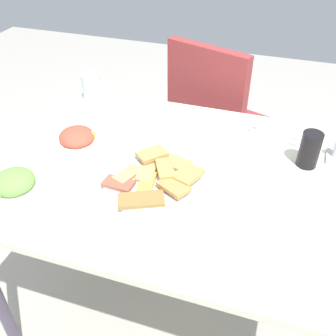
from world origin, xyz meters
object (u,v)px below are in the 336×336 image
soda_can (310,150)px  drinking_glass (92,87)px  dining_chair (216,118)px  dining_table (178,187)px  fork (272,136)px  spoon (273,131)px  pide_platter (153,180)px  salad_plate_greens (77,138)px  paper_napkin (273,135)px  salad_plate_rice (14,183)px

soda_can → drinking_glass: (-0.88, 0.20, -0.01)m
dining_chair → dining_table: bearing=-88.3°
fork → dining_chair: bearing=140.8°
spoon → fork: bearing=-78.4°
pide_platter → salad_plate_greens: size_ratio=1.40×
dining_chair → pide_platter: (-0.03, -0.81, 0.22)m
salad_plate_greens → paper_napkin: 0.71m
salad_plate_rice → soda_can: size_ratio=1.62×
fork → spoon: (0.00, 0.04, 0.00)m
spoon → dining_chair: bearing=138.5°
dining_table → fork: 0.41m
fork → spoon: 0.04m
salad_plate_greens → paper_napkin: bearing=22.3°
pide_platter → spoon: 0.53m
dining_table → paper_napkin: paper_napkin is taller
salad_plate_greens → drinking_glass: bearing=107.4°
dining_table → pide_platter: size_ratio=3.78×
salad_plate_rice → soda_can: 0.93m
pide_platter → soda_can: (0.45, 0.25, 0.05)m
drinking_glass → pide_platter: bearing=-45.9°
pide_platter → drinking_glass: 0.63m
paper_napkin → fork: 0.02m
soda_can → dining_chair: bearing=126.6°
drinking_glass → paper_napkin: 0.76m
salad_plate_rice → drinking_glass: size_ratio=1.77×
salad_plate_greens → paper_napkin: (0.66, 0.27, -0.02)m
soda_can → spoon: bearing=125.9°
spoon → paper_napkin: bearing=-78.4°
dining_chair → drinking_glass: (-0.47, -0.36, 0.26)m
dining_chair → paper_napkin: size_ratio=7.62×
salad_plate_greens → spoon: (0.66, 0.29, -0.01)m
drinking_glass → dining_table: bearing=-36.5°
pide_platter → spoon: size_ratio=1.62×
salad_plate_greens → spoon: 0.72m
dining_table → soda_can: size_ratio=9.79×
dining_chair → paper_napkin: (0.29, -0.40, 0.20)m
dining_table → salad_plate_greens: bearing=173.7°
salad_plate_rice → soda_can: soda_can is taller
dining_table → dining_chair: dining_chair is taller
pide_platter → dining_chair: bearing=87.7°
dining_table → paper_napkin: bearing=49.3°
dining_chair → salad_plate_greens: size_ratio=3.99×
soda_can → paper_napkin: (-0.12, 0.15, -0.06)m
salad_plate_rice → drinking_glass: (-0.04, 0.61, 0.03)m
salad_plate_greens → soda_can: 0.79m
salad_plate_greens → soda_can: (0.78, 0.12, 0.04)m
dining_chair → salad_plate_rice: size_ratio=4.57×
soda_can → pide_platter: bearing=-151.0°
pide_platter → salad_plate_rice: salad_plate_rice is taller
dining_table → drinking_glass: 0.62m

